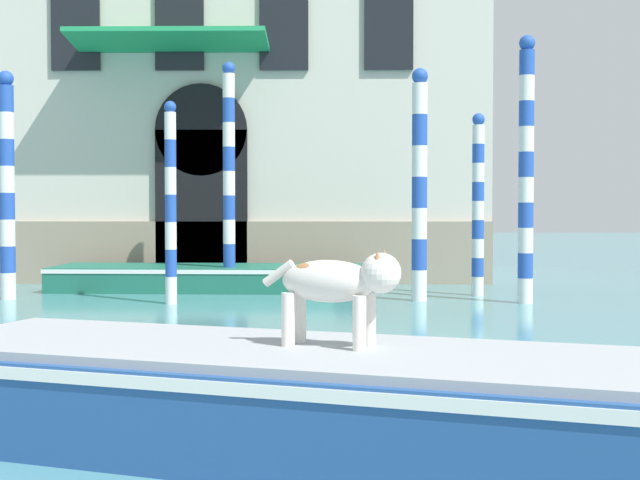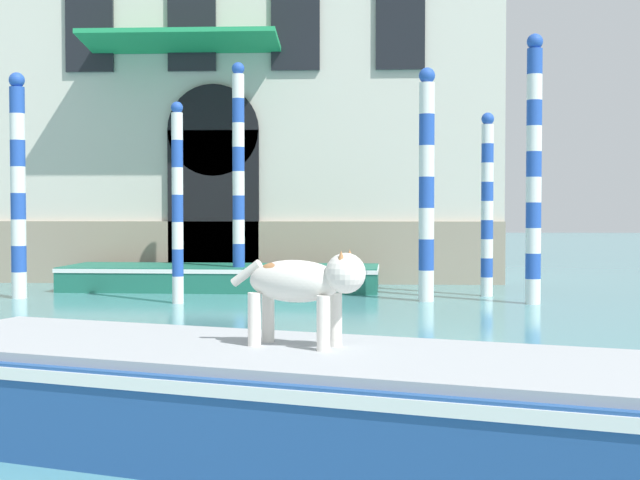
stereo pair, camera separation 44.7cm
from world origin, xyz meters
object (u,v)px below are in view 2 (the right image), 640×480
Objects in this scene: boat_moored_near_palazzo at (222,277)px; mooring_pole_3 at (238,177)px; mooring_pole_4 at (18,185)px; boat_foreground at (479,414)px; mooring_pole_2 at (177,202)px; mooring_pole_5 at (427,184)px; dog_on_deck at (304,283)px; mooring_pole_1 at (534,168)px; mooring_pole_0 at (487,204)px.

mooring_pole_3 is at bearing -46.64° from boat_moored_near_palazzo.
boat_moored_near_palazzo is at bearing 29.22° from mooring_pole_4.
boat_foreground is 2.13× the size of mooring_pole_4.
mooring_pole_5 is (4.31, 0.57, 0.32)m from mooring_pole_2.
mooring_pole_4 is at bearing 141.82° from dog_on_deck.
mooring_pole_3 is 3.92m from mooring_pole_5.
mooring_pole_3 is (-3.21, 11.88, 1.90)m from boat_foreground.
dog_on_deck is 0.23× the size of mooring_pole_4.
boat_moored_near_palazzo is at bearing 131.81° from mooring_pole_3.
mooring_pole_1 is at bearing -3.18° from mooring_pole_4.
mooring_pole_1 is 9.21m from mooring_pole_4.
boat_foreground is 1.44m from dog_on_deck.
dog_on_deck is at bearing -72.90° from mooring_pole_2.
mooring_pole_2 is (-6.11, -0.21, -0.57)m from mooring_pole_1.
mooring_pole_4 is (-3.43, -1.92, 1.82)m from boat_moored_near_palazzo.
dog_on_deck is 0.21× the size of mooring_pole_3.
mooring_pole_1 is at bearing -66.18° from mooring_pole_0.
dog_on_deck is 12.14m from boat_moored_near_palazzo.
mooring_pole_0 is 0.83× the size of mooring_pole_5.
mooring_pole_0 is 0.83× the size of mooring_pole_4.
mooring_pole_2 is (-0.34, -2.64, 1.50)m from boat_moored_near_palazzo.
mooring_pole_2 is (-5.51, -1.57, 0.02)m from mooring_pole_0.
mooring_pole_0 is 1.61m from mooring_pole_1.
boat_foreground is 11.46m from mooring_pole_0.
mooring_pole_0 is at bearing 113.82° from mooring_pole_1.
mooring_pole_5 is at bearing 102.42° from dog_on_deck.
mooring_pole_1 is 1.12× the size of mooring_pole_4.
boat_moored_near_palazzo is 1.41× the size of mooring_pole_3.
mooring_pole_0 is 5.73m from mooring_pole_2.
boat_moored_near_palazzo is 6.59m from mooring_pole_1.
boat_moored_near_palazzo is 2.10m from mooring_pole_3.
boat_foreground is 1.90× the size of mooring_pole_1.
mooring_pole_4 is at bearing 176.82° from mooring_pole_1.
mooring_pole_1 reaches higher than boat_foreground.
mooring_pole_1 reaches higher than mooring_pole_3.
mooring_pole_3 is (0.74, 2.19, 0.51)m from mooring_pole_2.
mooring_pole_3 is at bearing 155.67° from mooring_pole_5.
boat_moored_near_palazzo is 1.38× the size of mooring_pole_1.
mooring_pole_1 reaches higher than boat_moored_near_palazzo.
mooring_pole_2 is (-2.83, 9.21, 0.62)m from dog_on_deck.
mooring_pole_2 is 0.77× the size of mooring_pole_3.
mooring_pole_5 reaches higher than boat_foreground.
boat_foreground is 1.38× the size of boat_moored_near_palazzo.
boat_foreground is at bearing -97.87° from mooring_pole_0.
boat_foreground is at bearing -102.30° from mooring_pole_1.
boat_moored_near_palazzo is at bearing 152.54° from mooring_pole_5.
dog_on_deck is at bearing 174.47° from boat_foreground.
dog_on_deck is at bearing -103.93° from mooring_pole_0.
mooring_pole_1 is 1.03× the size of mooring_pole_3.
mooring_pole_4 reaches higher than boat_moored_near_palazzo.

